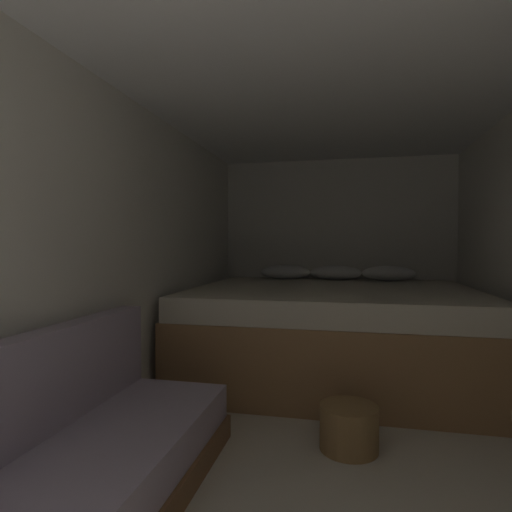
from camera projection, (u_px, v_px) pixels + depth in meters
The scene contains 7 objects.
ground_plane at pixel (323, 454), 2.31m from camera, with size 7.03×7.03×0.00m, color beige.
wall_back at pixel (336, 253), 4.76m from camera, with size 2.65×0.05×2.12m, color silver.
wall_left at pixel (110, 261), 2.56m from camera, with size 0.05×5.03×2.12m, color silver.
ceiling_slab at pixel (325, 61), 2.25m from camera, with size 2.65×5.03×0.05m, color white.
bed at pixel (333, 330), 3.73m from camera, with size 2.43×2.02×0.94m.
sofa_left at pixel (35, 502), 1.50m from camera, with size 0.70×2.27×0.77m.
wicker_basket at pixel (349, 428), 2.35m from camera, with size 0.33×0.33×0.25m.
Camera 1 is at (0.13, -0.31, 1.16)m, focal length 29.29 mm.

